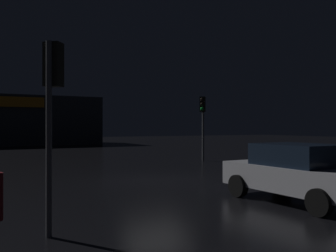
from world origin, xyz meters
name	(u,v)px	position (x,y,z in m)	size (l,w,h in m)	color
ground_plane	(157,181)	(0.00, 0.00, 0.00)	(120.00, 120.00, 0.00)	black
store_building	(9,121)	(-2.45, 33.58, 2.77)	(19.54, 8.89, 5.54)	#33383D
traffic_signal_opposite	(203,115)	(6.12, 6.11, 2.83)	(0.42, 0.42, 3.92)	#595B60
traffic_signal_cross_left	(53,89)	(-4.97, -5.57, 2.82)	(0.42, 0.43, 3.72)	#595B60
car_near	(297,172)	(1.65, -5.49, 0.83)	(2.19, 4.35, 1.61)	#B7B7BF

